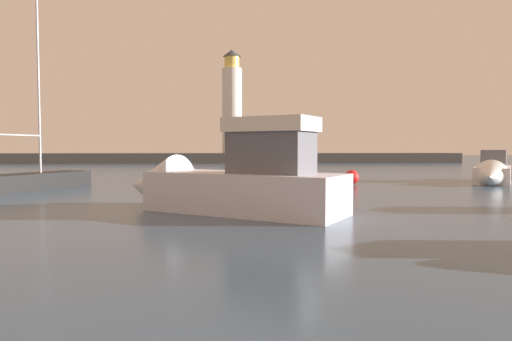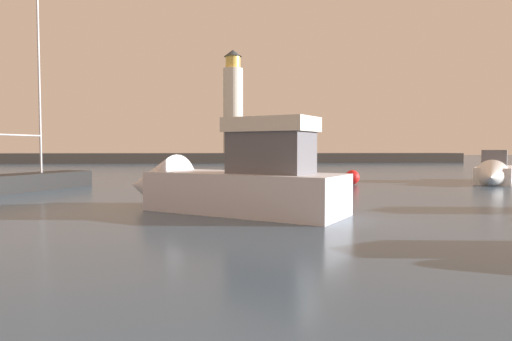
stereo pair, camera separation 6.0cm
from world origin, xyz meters
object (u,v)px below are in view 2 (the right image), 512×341
Objects in this scene: motorboat_4 at (493,172)px; motorboat_1 at (219,183)px; lighthouse at (233,104)px; mooring_buoy at (352,177)px; sailboat_moored at (31,180)px.

motorboat_1 is at bearing -146.64° from motorboat_4.
mooring_buoy is (6.44, -42.63, -8.56)m from lighthouse.
sailboat_moored reaches higher than motorboat_4.
sailboat_moored is (-12.17, -44.90, -8.48)m from lighthouse.
lighthouse is 2.12× the size of motorboat_4.
motorboat_4 is at bearing 1.79° from mooring_buoy.
mooring_buoy is (8.27, 11.36, -0.58)m from motorboat_1.
lighthouse reaches higher than motorboat_1.
lighthouse is at bearing 74.84° from sailboat_moored.
lighthouse reaches higher than motorboat_4.
motorboat_1 is 21.20m from motorboat_4.
motorboat_1 is 1.18× the size of motorboat_4.
motorboat_1 is at bearing -91.93° from lighthouse.
motorboat_4 is 0.60× the size of sailboat_moored.
motorboat_4 is (15.88, -42.33, -8.29)m from lighthouse.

